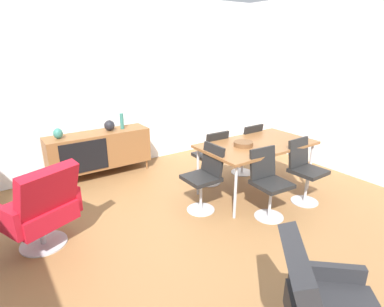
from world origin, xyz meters
name	(u,v)px	position (x,y,z in m)	size (l,w,h in m)	color
ground_plane	(190,238)	(0.00, 0.00, 0.00)	(8.32, 8.32, 0.00)	olive
wall_back	(100,86)	(0.00, 2.60, 1.40)	(6.80, 0.12, 2.80)	white
wall_right	(366,89)	(3.20, 0.00, 1.40)	(0.12, 5.60, 2.80)	white
sideboard	(99,150)	(-0.21, 2.30, 0.44)	(1.60, 0.45, 0.72)	brown
vase_cobalt	(109,126)	(-0.01, 2.30, 0.81)	(0.16, 0.16, 0.17)	black
vase_sculptural_dark	(58,133)	(-0.79, 2.30, 0.80)	(0.13, 0.13, 0.16)	#337266
vase_ceramic_small	(122,121)	(0.21, 2.30, 0.85)	(0.06, 0.06, 0.26)	#337266
dining_table	(257,146)	(1.42, 0.45, 0.70)	(1.60, 0.90, 0.74)	brown
wooden_bowl_on_table	(243,144)	(1.17, 0.46, 0.77)	(0.26, 0.26, 0.06)	brown
dining_chair_front_right	(305,169)	(1.76, -0.11, 0.47)	(0.41, 0.44, 0.86)	black
dining_chair_near_window	(205,176)	(0.53, 0.45, 0.47)	(0.43, 0.40, 0.86)	black
dining_chair_back_right	(246,147)	(1.77, 1.00, 0.47)	(0.41, 0.43, 0.86)	black
dining_chair_front_left	(268,181)	(1.07, -0.11, 0.47)	(0.43, 0.45, 0.86)	black
dining_chair_back_left	(212,155)	(1.06, 1.00, 0.47)	(0.41, 0.43, 0.86)	black
lounge_chair_red	(41,207)	(-1.33, 0.74, 0.47)	(0.86, 0.83, 0.95)	red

